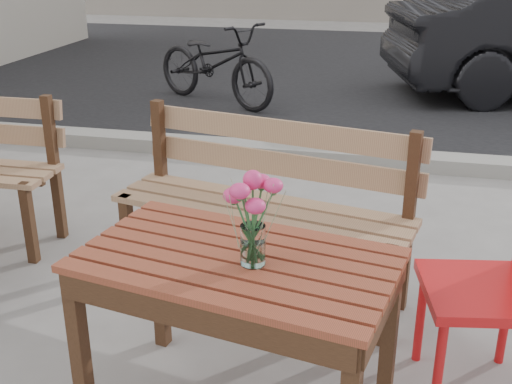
% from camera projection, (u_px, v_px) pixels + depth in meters
% --- Properties ---
extents(ground, '(80.00, 80.00, 0.00)m').
position_uv_depth(ground, '(201.00, 381.00, 2.78)').
color(ground, slate).
rests_on(ground, ground).
extents(street, '(30.00, 8.12, 0.12)m').
position_uv_depth(street, '(333.00, 100.00, 7.35)').
color(street, black).
rests_on(street, ground).
extents(main_table, '(1.25, 0.87, 0.71)m').
position_uv_depth(main_table, '(237.00, 284.00, 2.38)').
color(main_table, brown).
rests_on(main_table, ground).
extents(main_bench, '(1.62, 0.78, 0.97)m').
position_uv_depth(main_bench, '(269.00, 186.00, 3.32)').
color(main_bench, '#93694C').
rests_on(main_bench, ground).
extents(red_chair, '(0.53, 0.53, 0.93)m').
position_uv_depth(red_chair, '(507.00, 277.00, 2.54)').
color(red_chair, red).
rests_on(red_chair, ground).
extents(main_vase, '(0.19, 0.19, 0.35)m').
position_uv_depth(main_vase, '(253.00, 207.00, 2.20)').
color(main_vase, white).
rests_on(main_vase, main_table).
extents(bicycle, '(1.83, 1.39, 0.92)m').
position_uv_depth(bicycle, '(215.00, 63.00, 7.19)').
color(bicycle, black).
rests_on(bicycle, ground).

